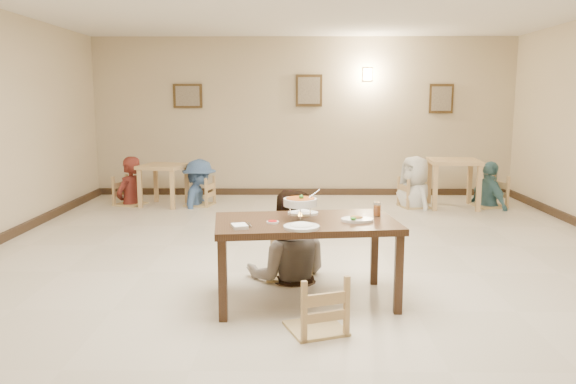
{
  "coord_description": "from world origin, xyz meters",
  "views": [
    {
      "loc": [
        -0.18,
        -5.8,
        1.84
      ],
      "look_at": [
        -0.24,
        -0.41,
        0.95
      ],
      "focal_mm": 35.0,
      "sensor_mm": 36.0,
      "label": 1
    }
  ],
  "objects_px": {
    "bg_diner_c": "(416,156)",
    "bg_diner_d": "(491,161)",
    "main_table": "(306,229)",
    "bg_chair_ll": "(130,178)",
    "main_diner": "(289,190)",
    "curry_warmer": "(300,202)",
    "drink_glass": "(377,210)",
    "bg_diner_a": "(129,157)",
    "bg_chair_rr": "(490,177)",
    "bg_diner_b": "(199,159)",
    "bg_table_right": "(454,168)",
    "bg_chair_rl": "(415,180)",
    "chair_far": "(290,229)",
    "chair_near": "(316,275)",
    "bg_table_left": "(163,172)",
    "bg_chair_lr": "(199,179)"
  },
  "relations": [
    {
      "from": "bg_diner_c",
      "to": "bg_diner_d",
      "type": "bearing_deg",
      "value": 69.97
    },
    {
      "from": "main_table",
      "to": "bg_chair_ll",
      "type": "bearing_deg",
      "value": 115.2
    },
    {
      "from": "main_diner",
      "to": "curry_warmer",
      "type": "distance_m",
      "value": 0.66
    },
    {
      "from": "drink_glass",
      "to": "bg_diner_a",
      "type": "height_order",
      "value": "bg_diner_a"
    },
    {
      "from": "bg_chair_rr",
      "to": "bg_diner_b",
      "type": "bearing_deg",
      "value": -102.53
    },
    {
      "from": "bg_chair_rr",
      "to": "bg_table_right",
      "type": "bearing_deg",
      "value": -95.58
    },
    {
      "from": "bg_diner_a",
      "to": "bg_diner_d",
      "type": "bearing_deg",
      "value": 113.78
    },
    {
      "from": "bg_chair_ll",
      "to": "bg_chair_rl",
      "type": "xyz_separation_m",
      "value": [
        4.96,
        -0.15,
        0.0
      ]
    },
    {
      "from": "curry_warmer",
      "to": "bg_diner_d",
      "type": "bearing_deg",
      "value": 54.27
    },
    {
      "from": "chair_far",
      "to": "bg_chair_rr",
      "type": "height_order",
      "value": "bg_chair_rr"
    },
    {
      "from": "chair_near",
      "to": "bg_table_left",
      "type": "relative_size",
      "value": 1.06
    },
    {
      "from": "main_diner",
      "to": "bg_diner_c",
      "type": "bearing_deg",
      "value": -118.25
    },
    {
      "from": "bg_chair_ll",
      "to": "bg_diner_b",
      "type": "bearing_deg",
      "value": -70.97
    },
    {
      "from": "drink_glass",
      "to": "bg_chair_ll",
      "type": "height_order",
      "value": "bg_chair_ll"
    },
    {
      "from": "main_table",
      "to": "bg_table_right",
      "type": "bearing_deg",
      "value": 53.21
    },
    {
      "from": "main_diner",
      "to": "bg_table_left",
      "type": "xyz_separation_m",
      "value": [
        -2.22,
        4.0,
        -0.34
      ]
    },
    {
      "from": "bg_table_left",
      "to": "bg_chair_rl",
      "type": "distance_m",
      "value": 4.35
    },
    {
      "from": "main_diner",
      "to": "bg_table_right",
      "type": "xyz_separation_m",
      "value": [
        2.78,
        3.9,
        -0.24
      ]
    },
    {
      "from": "bg_diner_a",
      "to": "bg_diner_b",
      "type": "xyz_separation_m",
      "value": [
        1.23,
        -0.02,
        -0.04
      ]
    },
    {
      "from": "bg_chair_rl",
      "to": "bg_diner_a",
      "type": "distance_m",
      "value": 4.97
    },
    {
      "from": "bg_chair_lr",
      "to": "bg_diner_a",
      "type": "bearing_deg",
      "value": -77.36
    },
    {
      "from": "bg_diner_c",
      "to": "bg_diner_d",
      "type": "distance_m",
      "value": 1.32
    },
    {
      "from": "chair_far",
      "to": "bg_table_left",
      "type": "distance_m",
      "value": 4.53
    },
    {
      "from": "bg_chair_rr",
      "to": "bg_diner_d",
      "type": "xyz_separation_m",
      "value": [
        0.0,
        0.0,
        0.28
      ]
    },
    {
      "from": "chair_near",
      "to": "bg_chair_ll",
      "type": "xyz_separation_m",
      "value": [
        -3.06,
        5.41,
        0.02
      ]
    },
    {
      "from": "curry_warmer",
      "to": "bg_chair_ll",
      "type": "xyz_separation_m",
      "value": [
        -2.94,
        4.72,
        -0.44
      ]
    },
    {
      "from": "chair_near",
      "to": "bg_chair_lr",
      "type": "xyz_separation_m",
      "value": [
        -1.84,
        5.38,
        0.01
      ]
    },
    {
      "from": "bg_table_left",
      "to": "bg_chair_ll",
      "type": "height_order",
      "value": "bg_chair_ll"
    },
    {
      "from": "chair_far",
      "to": "bg_chair_ll",
      "type": "bearing_deg",
      "value": 125.98
    },
    {
      "from": "bg_chair_ll",
      "to": "bg_chair_rl",
      "type": "bearing_deg",
      "value": -71.62
    },
    {
      "from": "bg_table_right",
      "to": "bg_chair_ll",
      "type": "bearing_deg",
      "value": 178.34
    },
    {
      "from": "chair_near",
      "to": "curry_warmer",
      "type": "relative_size",
      "value": 2.72
    },
    {
      "from": "main_diner",
      "to": "bg_diner_d",
      "type": "relative_size",
      "value": 1.18
    },
    {
      "from": "bg_chair_ll",
      "to": "bg_chair_rl",
      "type": "relative_size",
      "value": 1.0
    },
    {
      "from": "bg_table_right",
      "to": "bg_diner_a",
      "type": "height_order",
      "value": "bg_diner_a"
    },
    {
      "from": "bg_table_right",
      "to": "bg_diner_d",
      "type": "xyz_separation_m",
      "value": [
        0.66,
        0.07,
        0.1
      ]
    },
    {
      "from": "drink_glass",
      "to": "bg_table_left",
      "type": "xyz_separation_m",
      "value": [
        -3.05,
        4.5,
        -0.24
      ]
    },
    {
      "from": "bg_chair_rr",
      "to": "bg_diner_b",
      "type": "xyz_separation_m",
      "value": [
        -5.04,
        0.07,
        0.3
      ]
    },
    {
      "from": "bg_diner_d",
      "to": "bg_chair_lr",
      "type": "bearing_deg",
      "value": 71.29
    },
    {
      "from": "main_diner",
      "to": "bg_diner_b",
      "type": "xyz_separation_m",
      "value": [
        -1.61,
        4.04,
        -0.12
      ]
    },
    {
      "from": "chair_near",
      "to": "bg_diner_c",
      "type": "height_order",
      "value": "bg_diner_c"
    },
    {
      "from": "drink_glass",
      "to": "chair_near",
      "type": "bearing_deg",
      "value": -125.24
    },
    {
      "from": "chair_near",
      "to": "bg_chair_ll",
      "type": "relative_size",
      "value": 0.96
    },
    {
      "from": "chair_near",
      "to": "bg_chair_lr",
      "type": "height_order",
      "value": "bg_chair_lr"
    },
    {
      "from": "main_table",
      "to": "bg_diner_a",
      "type": "xyz_separation_m",
      "value": [
        -2.99,
        4.75,
        0.17
      ]
    },
    {
      "from": "bg_diner_d",
      "to": "chair_near",
      "type": "bearing_deg",
      "value": 130.97
    },
    {
      "from": "drink_glass",
      "to": "bg_table_right",
      "type": "xyz_separation_m",
      "value": [
        1.95,
        4.4,
        -0.14
      ]
    },
    {
      "from": "bg_chair_ll",
      "to": "bg_chair_rr",
      "type": "xyz_separation_m",
      "value": [
        6.27,
        -0.09,
        0.03
      ]
    },
    {
      "from": "chair_far",
      "to": "bg_table_left",
      "type": "relative_size",
      "value": 1.18
    },
    {
      "from": "chair_near",
      "to": "bg_chair_lr",
      "type": "distance_m",
      "value": 5.69
    }
  ]
}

